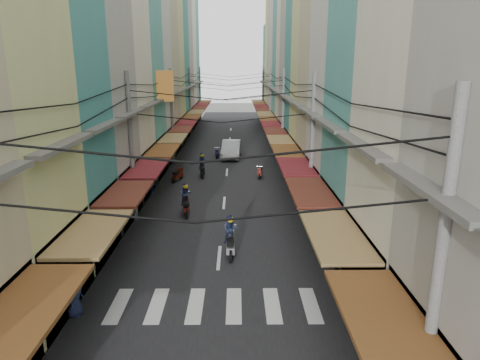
{
  "coord_description": "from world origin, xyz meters",
  "views": [
    {
      "loc": [
        0.82,
        -19.83,
        8.48
      ],
      "look_at": [
        1.0,
        4.24,
        1.99
      ],
      "focal_mm": 32.0,
      "sensor_mm": 36.0,
      "label": 1
    }
  ],
  "objects_px": {
    "market_umbrella": "(352,220)",
    "bicycle": "(366,254)",
    "white_car": "(231,157)",
    "traffic_sign": "(326,216)"
  },
  "relations": [
    {
      "from": "white_car",
      "to": "bicycle",
      "type": "height_order",
      "value": "white_car"
    },
    {
      "from": "white_car",
      "to": "market_umbrella",
      "type": "xyz_separation_m",
      "value": [
        5.54,
        -22.29,
        1.95
      ]
    },
    {
      "from": "bicycle",
      "to": "white_car",
      "type": "bearing_deg",
      "value": -2.46
    },
    {
      "from": "white_car",
      "to": "traffic_sign",
      "type": "bearing_deg",
      "value": -76.02
    },
    {
      "from": "market_umbrella",
      "to": "traffic_sign",
      "type": "relative_size",
      "value": 0.82
    },
    {
      "from": "bicycle",
      "to": "traffic_sign",
      "type": "bearing_deg",
      "value": 76.38
    },
    {
      "from": "white_car",
      "to": "traffic_sign",
      "type": "height_order",
      "value": "traffic_sign"
    },
    {
      "from": "market_umbrella",
      "to": "traffic_sign",
      "type": "distance_m",
      "value": 1.16
    },
    {
      "from": "market_umbrella",
      "to": "bicycle",
      "type": "bearing_deg",
      "value": 36.24
    },
    {
      "from": "white_car",
      "to": "traffic_sign",
      "type": "xyz_separation_m",
      "value": [
        4.51,
        -21.77,
        1.95
      ]
    }
  ]
}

